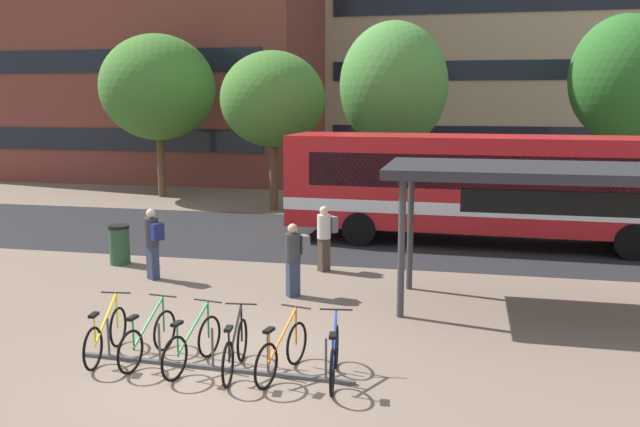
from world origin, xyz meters
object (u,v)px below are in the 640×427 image
at_px(parked_bicycle_blue_5, 334,357).
at_px(commuter_navy_pack_0, 153,239).
at_px(city_bus, 494,185).
at_px(parked_bicycle_black_3, 235,350).
at_px(parked_bicycle_yellow_0, 106,336).
at_px(trash_bin, 119,245).
at_px(street_tree_1, 394,86).
at_px(transit_shelter, 563,177).
at_px(street_tree_0, 273,100).
at_px(parked_bicycle_orange_4, 282,352).
at_px(commuter_grey_pack_2, 294,255).
at_px(commuter_grey_pack_1, 325,234).
at_px(parked_bicycle_green_1, 148,339).
at_px(street_tree_2, 158,88).
at_px(parked_bicycle_green_2, 193,345).
at_px(street_tree_3, 623,79).

height_order(parked_bicycle_blue_5, commuter_navy_pack_0, commuter_navy_pack_0).
xyz_separation_m(city_bus, parked_bicycle_black_3, (-4.32, -10.56, -1.39)).
xyz_separation_m(city_bus, parked_bicycle_yellow_0, (-6.64, -10.41, -1.39)).
xyz_separation_m(parked_bicycle_yellow_0, trash_bin, (-2.96, 5.86, 0.13)).
bearing_deg(parked_bicycle_black_3, street_tree_1, -9.03).
bearing_deg(commuter_navy_pack_0, transit_shelter, -151.21).
relative_size(commuter_navy_pack_0, street_tree_1, 0.24).
bearing_deg(street_tree_1, street_tree_0, -157.52).
xyz_separation_m(parked_bicycle_orange_4, parked_bicycle_blue_5, (0.83, -0.01, 0.00)).
height_order(city_bus, commuter_grey_pack_2, city_bus).
bearing_deg(commuter_grey_pack_1, parked_bicycle_yellow_0, 17.30).
height_order(transit_shelter, trash_bin, transit_shelter).
xyz_separation_m(parked_bicycle_black_3, commuter_navy_pack_0, (-3.74, 4.81, 0.60)).
relative_size(parked_bicycle_green_1, trash_bin, 1.67).
height_order(commuter_grey_pack_2, street_tree_2, street_tree_2).
bearing_deg(commuter_grey_pack_2, city_bus, -164.00).
xyz_separation_m(parked_bicycle_yellow_0, transit_shelter, (7.65, 4.08, 2.38)).
bearing_deg(parked_bicycle_green_1, trash_bin, 38.33).
distance_m(parked_bicycle_orange_4, commuter_grey_pack_2, 4.26).
height_order(parked_bicycle_orange_4, parked_bicycle_blue_5, same).
bearing_deg(commuter_grey_pack_1, street_tree_0, -117.80).
distance_m(parked_bicycle_green_2, commuter_navy_pack_0, 5.66).
height_order(parked_bicycle_orange_4, commuter_navy_pack_0, commuter_navy_pack_0).
relative_size(parked_bicycle_orange_4, parked_bicycle_blue_5, 0.99).
xyz_separation_m(parked_bicycle_black_3, street_tree_0, (-3.69, 15.03, 3.85)).
bearing_deg(parked_bicycle_orange_4, commuter_grey_pack_1, 18.10).
height_order(parked_bicycle_black_3, street_tree_2, street_tree_2).
bearing_deg(parked_bicycle_orange_4, parked_bicycle_black_3, 106.58).
height_order(transit_shelter, street_tree_3, street_tree_3).
distance_m(street_tree_0, street_tree_2, 6.33).
relative_size(parked_bicycle_green_2, parked_bicycle_orange_4, 1.01).
xyz_separation_m(parked_bicycle_orange_4, commuter_navy_pack_0, (-4.48, 4.75, 0.60)).
relative_size(parked_bicycle_yellow_0, street_tree_0, 0.28).
bearing_deg(city_bus, parked_bicycle_yellow_0, -120.81).
distance_m(parked_bicycle_yellow_0, street_tree_1, 17.51).
bearing_deg(parked_bicycle_black_3, commuter_grey_pack_2, -5.27).
relative_size(parked_bicycle_black_3, commuter_grey_pack_2, 1.06).
relative_size(parked_bicycle_black_3, commuter_navy_pack_0, 1.00).
relative_size(city_bus, parked_bicycle_blue_5, 7.05).
relative_size(parked_bicycle_yellow_0, parked_bicycle_black_3, 1.00).
xyz_separation_m(city_bus, street_tree_1, (-3.64, 6.28, 2.99)).
bearing_deg(parked_bicycle_green_2, commuter_navy_pack_0, 41.78).
relative_size(commuter_grey_pack_2, trash_bin, 1.58).
xyz_separation_m(parked_bicycle_blue_5, commuter_navy_pack_0, (-5.31, 4.77, 0.60)).
height_order(city_bus, transit_shelter, city_bus).
bearing_deg(parked_bicycle_yellow_0, street_tree_3, -39.35).
height_order(parked_bicycle_green_1, street_tree_3, street_tree_3).
height_order(parked_bicycle_green_1, parked_bicycle_orange_4, same).
bearing_deg(parked_bicycle_green_2, parked_bicycle_orange_4, -80.06).
bearing_deg(parked_bicycle_yellow_0, parked_bicycle_orange_4, -98.58).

